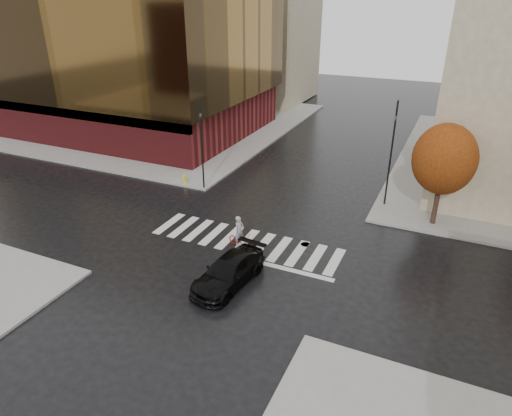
{
  "coord_description": "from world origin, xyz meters",
  "views": [
    {
      "loc": [
        10.48,
        -20.92,
        13.71
      ],
      "look_at": [
        0.37,
        1.18,
        2.0
      ],
      "focal_mm": 32.0,
      "sensor_mm": 36.0,
      "label": 1
    }
  ],
  "objects_px": {
    "sedan": "(229,272)",
    "cyclist": "(240,237)",
    "traffic_light_ne": "(392,148)",
    "traffic_light_nw": "(202,141)",
    "fire_hydrant": "(185,178)"
  },
  "relations": [
    {
      "from": "sedan",
      "to": "traffic_light_nw",
      "type": "bearing_deg",
      "value": 132.96
    },
    {
      "from": "cyclist",
      "to": "traffic_light_nw",
      "type": "height_order",
      "value": "traffic_light_nw"
    },
    {
      "from": "sedan",
      "to": "cyclist",
      "type": "distance_m",
      "value": 3.75
    },
    {
      "from": "traffic_light_ne",
      "to": "fire_hydrant",
      "type": "distance_m",
      "value": 15.45
    },
    {
      "from": "sedan",
      "to": "traffic_light_nw",
      "type": "xyz_separation_m",
      "value": [
        -7.41,
        10.08,
        3.1
      ]
    },
    {
      "from": "sedan",
      "to": "fire_hydrant",
      "type": "xyz_separation_m",
      "value": [
        -9.24,
        10.28,
        -0.19
      ]
    },
    {
      "from": "cyclist",
      "to": "fire_hydrant",
      "type": "height_order",
      "value": "cyclist"
    },
    {
      "from": "sedan",
      "to": "cyclist",
      "type": "relative_size",
      "value": 2.5
    },
    {
      "from": "traffic_light_nw",
      "to": "traffic_light_ne",
      "type": "relative_size",
      "value": 0.91
    },
    {
      "from": "sedan",
      "to": "cyclist",
      "type": "bearing_deg",
      "value": 113.91
    },
    {
      "from": "cyclist",
      "to": "fire_hydrant",
      "type": "bearing_deg",
      "value": 61.56
    },
    {
      "from": "sedan",
      "to": "traffic_light_ne",
      "type": "xyz_separation_m",
      "value": [
        5.55,
        12.78,
        3.54
      ]
    },
    {
      "from": "traffic_light_nw",
      "to": "fire_hydrant",
      "type": "xyz_separation_m",
      "value": [
        -1.83,
        0.2,
        -3.29
      ]
    },
    {
      "from": "traffic_light_nw",
      "to": "traffic_light_ne",
      "type": "distance_m",
      "value": 13.24
    },
    {
      "from": "cyclist",
      "to": "fire_hydrant",
      "type": "relative_size",
      "value": 2.92
    }
  ]
}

